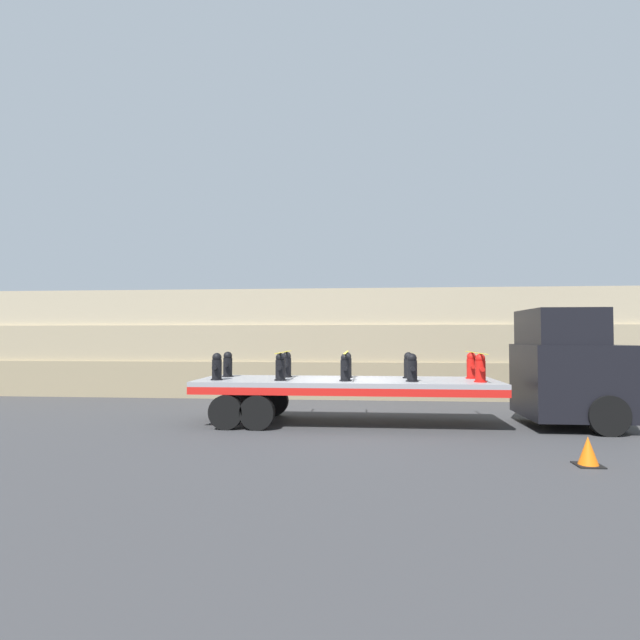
% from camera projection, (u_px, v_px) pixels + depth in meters
% --- Properties ---
extents(ground_plane, '(120.00, 120.00, 0.00)m').
position_uv_depth(ground_plane, '(346.00, 424.00, 14.04)').
color(ground_plane, '#38383A').
extents(rock_cliff, '(60.00, 3.30, 4.36)m').
position_uv_depth(rock_cliff, '(352.00, 343.00, 20.86)').
color(rock_cliff, gray).
rests_on(rock_cliff, ground_plane).
extents(truck_cab, '(2.50, 2.63, 3.19)m').
position_uv_depth(truck_cab, '(571.00, 369.00, 13.53)').
color(truck_cab, black).
rests_on(truck_cab, ground_plane).
extents(flatbed_trailer, '(8.36, 2.61, 1.25)m').
position_uv_depth(flatbed_trailer, '(322.00, 388.00, 14.13)').
color(flatbed_trailer, gray).
rests_on(flatbed_trailer, ground_plane).
extents(fire_hydrant_black_near_0, '(0.34, 0.54, 0.75)m').
position_uv_depth(fire_hydrant_black_near_0, '(217.00, 367.00, 13.86)').
color(fire_hydrant_black_near_0, black).
rests_on(fire_hydrant_black_near_0, flatbed_trailer).
extents(fire_hydrant_black_far_0, '(0.34, 0.54, 0.75)m').
position_uv_depth(fire_hydrant_black_far_0, '(228.00, 365.00, 14.96)').
color(fire_hydrant_black_far_0, black).
rests_on(fire_hydrant_black_far_0, flatbed_trailer).
extents(fire_hydrant_black_near_1, '(0.34, 0.54, 0.75)m').
position_uv_depth(fire_hydrant_black_near_1, '(280.00, 367.00, 13.70)').
color(fire_hydrant_black_near_1, black).
rests_on(fire_hydrant_black_near_1, flatbed_trailer).
extents(fire_hydrant_black_far_1, '(0.34, 0.54, 0.75)m').
position_uv_depth(fire_hydrant_black_far_1, '(287.00, 365.00, 14.80)').
color(fire_hydrant_black_far_1, black).
rests_on(fire_hydrant_black_far_1, flatbed_trailer).
extents(fire_hydrant_black_near_2, '(0.34, 0.54, 0.75)m').
position_uv_depth(fire_hydrant_black_near_2, '(345.00, 368.00, 13.54)').
color(fire_hydrant_black_near_2, black).
rests_on(fire_hydrant_black_near_2, flatbed_trailer).
extents(fire_hydrant_black_far_2, '(0.34, 0.54, 0.75)m').
position_uv_depth(fire_hydrant_black_far_2, '(347.00, 365.00, 14.64)').
color(fire_hydrant_black_far_2, black).
rests_on(fire_hydrant_black_far_2, flatbed_trailer).
extents(fire_hydrant_black_near_3, '(0.34, 0.54, 0.75)m').
position_uv_depth(fire_hydrant_black_near_3, '(412.00, 368.00, 13.38)').
color(fire_hydrant_black_near_3, black).
rests_on(fire_hydrant_black_near_3, flatbed_trailer).
extents(fire_hydrant_black_far_3, '(0.34, 0.54, 0.75)m').
position_uv_depth(fire_hydrant_black_far_3, '(408.00, 366.00, 14.48)').
color(fire_hydrant_black_far_3, black).
rests_on(fire_hydrant_black_far_3, flatbed_trailer).
extents(fire_hydrant_red_near_4, '(0.34, 0.54, 0.75)m').
position_uv_depth(fire_hydrant_red_near_4, '(480.00, 368.00, 13.22)').
color(fire_hydrant_red_near_4, red).
rests_on(fire_hydrant_red_near_4, flatbed_trailer).
extents(fire_hydrant_red_far_4, '(0.34, 0.54, 0.75)m').
position_uv_depth(fire_hydrant_red_far_4, '(471.00, 366.00, 14.31)').
color(fire_hydrant_red_far_4, red).
rests_on(fire_hydrant_red_far_4, flatbed_trailer).
extents(cargo_strap_rear, '(0.05, 2.71, 0.01)m').
position_uv_depth(cargo_strap_rear, '(284.00, 352.00, 14.26)').
color(cargo_strap_rear, yellow).
rests_on(cargo_strap_rear, fire_hydrant_black_near_1).
extents(cargo_strap_middle, '(0.05, 2.71, 0.01)m').
position_uv_depth(cargo_strap_middle, '(346.00, 352.00, 14.10)').
color(cargo_strap_middle, yellow).
rests_on(cargo_strap_middle, fire_hydrant_black_near_2).
extents(cargo_strap_front, '(0.05, 2.71, 0.01)m').
position_uv_depth(cargo_strap_front, '(476.00, 353.00, 13.78)').
color(cargo_strap_front, yellow).
rests_on(cargo_strap_front, fire_hydrant_red_near_4).
extents(traffic_cone, '(0.48, 0.48, 0.56)m').
position_uv_depth(traffic_cone, '(588.00, 452.00, 9.48)').
color(traffic_cone, black).
rests_on(traffic_cone, ground_plane).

